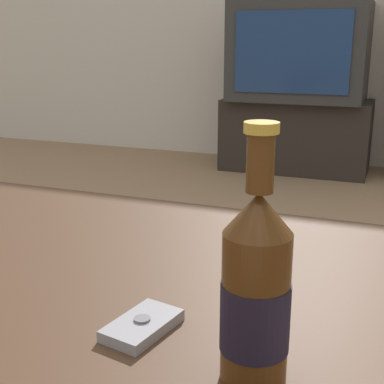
{
  "coord_description": "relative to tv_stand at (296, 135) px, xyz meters",
  "views": [
    {
      "loc": [
        0.34,
        -0.59,
        0.79
      ],
      "look_at": [
        0.04,
        0.18,
        0.56
      ],
      "focal_mm": 50.0,
      "sensor_mm": 36.0,
      "label": 1
    }
  ],
  "objects": [
    {
      "name": "coffee_table",
      "position": [
        0.24,
        -2.74,
        0.18
      ],
      "size": [
        1.32,
        0.85,
        0.46
      ],
      "color": "#422B1C",
      "rests_on": "ground_plane"
    },
    {
      "name": "tv_stand",
      "position": [
        0.0,
        0.0,
        0.0
      ],
      "size": [
        0.89,
        0.43,
        0.44
      ],
      "color": "#28231E",
      "rests_on": "ground_plane"
    },
    {
      "name": "television",
      "position": [
        -0.0,
        -0.0,
        0.51
      ],
      "size": [
        0.78,
        0.57,
        0.57
      ],
      "color": "#2D2D2D",
      "rests_on": "tv_stand"
    },
    {
      "name": "beer_bottle",
      "position": [
        0.46,
        -2.86,
        0.34
      ],
      "size": [
        0.07,
        0.07,
        0.26
      ],
      "color": "#47280F",
      "rests_on": "coffee_table"
    },
    {
      "name": "cell_phone",
      "position": [
        0.32,
        -2.81,
        0.25
      ],
      "size": [
        0.07,
        0.11,
        0.02
      ],
      "rotation": [
        0.0,
        0.0,
        -0.2
      ],
      "color": "gray",
      "rests_on": "coffee_table"
    }
  ]
}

